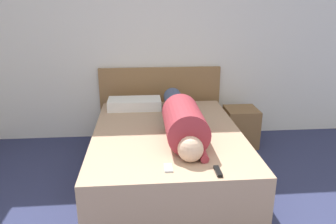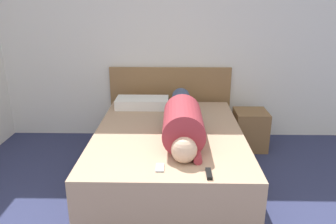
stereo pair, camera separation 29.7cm
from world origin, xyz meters
The scene contains 8 objects.
wall_back centered at (0.00, 3.23, 1.30)m, with size 5.57×0.06×2.60m.
bed centered at (0.00, 2.02, 0.26)m, with size 1.46×1.98×0.53m.
headboard centered at (0.00, 3.16, 0.47)m, with size 1.58×0.04×0.95m.
nightstand centered at (1.00, 2.78, 0.24)m, with size 0.39×0.39×0.48m.
person_lying centered at (0.14, 1.93, 0.68)m, with size 0.36×1.63×0.36m.
pillow_near_headboard centered at (-0.33, 2.77, 0.59)m, with size 0.63×0.31×0.12m.
tv_remote centered at (0.32, 1.15, 0.54)m, with size 0.04×0.15×0.02m.
cell_phone centered at (-0.05, 1.25, 0.53)m, with size 0.06×0.13×0.01m.
Camera 1 is at (-0.24, -1.01, 1.77)m, focal length 35.00 mm.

